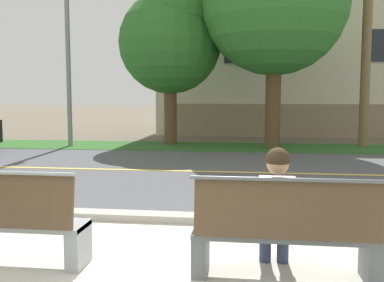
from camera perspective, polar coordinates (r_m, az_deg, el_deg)
ground_plane at (r=11.80m, az=2.14°, el=-2.71°), size 140.00×140.00×0.00m
sidewalk_pavement at (r=4.51m, az=-7.40°, el=-16.79°), size 44.00×3.60×0.01m
curb_edge at (r=6.29m, az=-2.77°, el=-9.70°), size 44.00×0.30×0.11m
street_asphalt at (r=10.32m, az=1.35°, el=-3.90°), size 52.00×8.00×0.01m
road_centre_line at (r=10.32m, az=1.35°, el=-3.87°), size 48.00×0.14×0.01m
far_verge_grass at (r=15.33m, az=3.39°, el=-0.74°), size 48.00×2.80×0.02m
bench_left at (r=5.01m, az=-23.15°, el=-9.52°), size 1.73×0.48×1.01m
bench_right at (r=4.35m, az=11.69°, el=-11.48°), size 1.73×0.48×1.01m
seated_person_white at (r=4.45m, az=10.65°, el=-8.07°), size 0.52×0.68×1.25m
streetlamp at (r=16.41m, az=-15.28°, el=14.23°), size 0.24×2.10×7.41m
shade_tree_far_left at (r=16.15m, az=-2.42°, el=13.33°), size 3.61×3.61×5.96m
garden_wall at (r=19.56m, az=15.97°, el=2.48°), size 13.00×0.36×1.40m
house_across_street at (r=22.72m, az=13.45°, el=10.72°), size 13.86×6.91×7.46m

